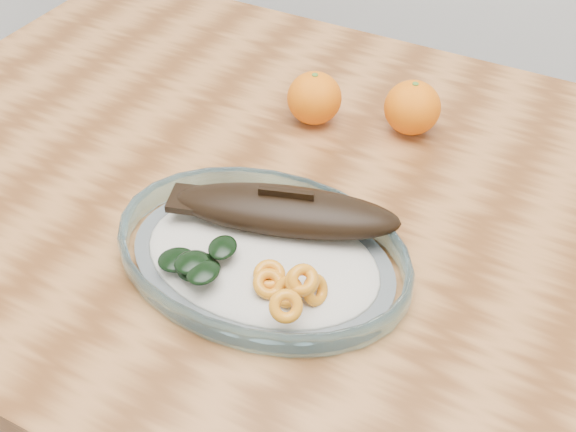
{
  "coord_description": "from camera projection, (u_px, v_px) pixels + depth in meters",
  "views": [
    {
      "loc": [
        0.28,
        -0.6,
        1.31
      ],
      "look_at": [
        0.01,
        -0.07,
        0.77
      ],
      "focal_mm": 45.0,
      "sensor_mm": 36.0,
      "label": 1
    }
  ],
  "objects": [
    {
      "name": "orange_right",
      "position": [
        412.0,
        108.0,
        0.93
      ],
      "size": [
        0.07,
        0.07,
        0.07
      ],
      "primitive_type": "sphere",
      "color": "#F75A05",
      "rests_on": "dining_table"
    },
    {
      "name": "dining_table",
      "position": [
        309.0,
        251.0,
        0.93
      ],
      "size": [
        1.2,
        0.8,
        0.75
      ],
      "color": "brown",
      "rests_on": "ground"
    },
    {
      "name": "orange_left",
      "position": [
        314.0,
        98.0,
        0.95
      ],
      "size": [
        0.07,
        0.07,
        0.07
      ],
      "primitive_type": "sphere",
      "color": "#F75A05",
      "rests_on": "dining_table"
    },
    {
      "name": "plated_meal",
      "position": [
        263.0,
        249.0,
        0.76
      ],
      "size": [
        0.6,
        0.6,
        0.08
      ],
      "rotation": [
        0.0,
        0.0,
        0.03
      ],
      "color": "white",
      "rests_on": "dining_table"
    }
  ]
}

